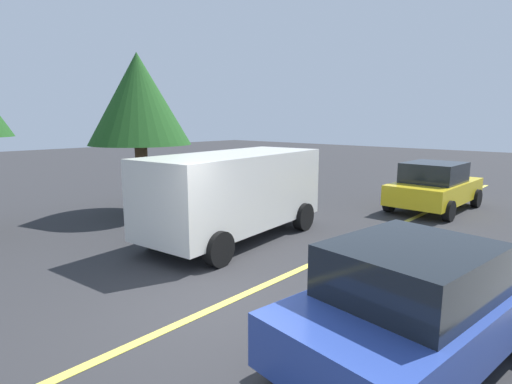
{
  "coord_description": "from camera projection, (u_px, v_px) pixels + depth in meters",
  "views": [
    {
      "loc": [
        -4.18,
        -4.66,
        3.02
      ],
      "look_at": [
        2.45,
        1.38,
        1.43
      ],
      "focal_mm": 28.55,
      "sensor_mm": 36.0,
      "label": 1
    }
  ],
  "objects": [
    {
      "name": "lane_marking_centre",
      "position": [
        320.0,
        260.0,
        8.85
      ],
      "size": [
        28.0,
        0.16,
        0.01
      ],
      "primitive_type": "cube",
      "color": "#E0D14C"
    },
    {
      "name": "car_yellow_approaching",
      "position": [
        434.0,
        186.0,
        13.74
      ],
      "size": [
        4.11,
        2.17,
        1.62
      ],
      "color": "gold",
      "rests_on": "ground_plane"
    },
    {
      "name": "white_van",
      "position": [
        235.0,
        190.0,
        10.3
      ],
      "size": [
        5.38,
        2.7,
        2.2
      ],
      "color": "silver",
      "rests_on": "ground_plane"
    },
    {
      "name": "tree_left_verge",
      "position": [
        139.0,
        100.0,
        12.69
      ],
      "size": [
        3.18,
        3.18,
        5.08
      ],
      "color": "#513823",
      "rests_on": "ground_plane"
    },
    {
      "name": "ground_plane",
      "position": [
        218.0,
        307.0,
        6.66
      ],
      "size": [
        80.0,
        80.0,
        0.0
      ],
      "primitive_type": "plane",
      "color": "#2D2D30"
    },
    {
      "name": "car_blue_crossing",
      "position": [
        415.0,
        304.0,
        4.99
      ],
      "size": [
        4.14,
        2.44,
        1.58
      ],
      "color": "#2D479E",
      "rests_on": "ground_plane"
    }
  ]
}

